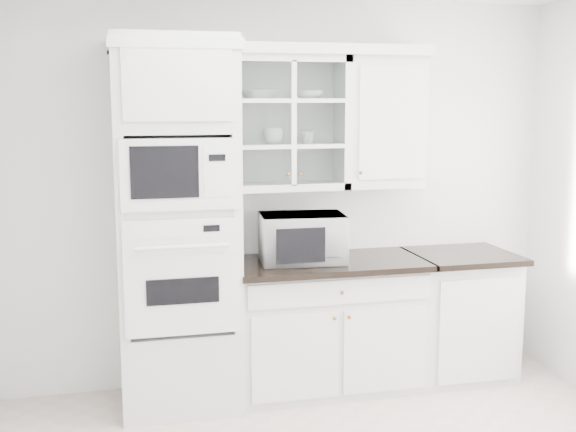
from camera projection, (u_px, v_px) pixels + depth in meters
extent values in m
cube|color=white|center=(279.00, 193.00, 5.10)|extent=(4.00, 0.02, 2.70)
cube|color=silver|center=(176.00, 226.00, 4.65)|extent=(0.76, 0.65, 2.40)
cube|color=white|center=(182.00, 278.00, 4.37)|extent=(0.70, 0.03, 0.72)
cube|color=black|center=(183.00, 291.00, 4.36)|extent=(0.44, 0.01, 0.16)
cube|color=white|center=(180.00, 175.00, 4.27)|extent=(0.70, 0.03, 0.43)
cube|color=black|center=(165.00, 172.00, 4.23)|extent=(0.40, 0.01, 0.31)
cube|color=silver|center=(327.00, 327.00, 5.03)|extent=(1.30, 0.60, 0.88)
cube|color=black|center=(329.00, 263.00, 4.93)|extent=(1.32, 0.67, 0.04)
cube|color=silver|center=(458.00, 316.00, 5.27)|extent=(0.70, 0.60, 0.88)
cube|color=black|center=(463.00, 256.00, 5.16)|extent=(0.72, 0.67, 0.04)
cube|color=silver|center=(288.00, 123.00, 4.88)|extent=(0.80, 0.33, 0.90)
cube|color=silver|center=(288.00, 145.00, 4.91)|extent=(0.74, 0.29, 0.02)
cube|color=silver|center=(288.00, 101.00, 4.86)|extent=(0.74, 0.29, 0.02)
cube|color=silver|center=(382.00, 122.00, 5.04)|extent=(0.55, 0.33, 0.90)
cube|color=silver|center=(273.00, 49.00, 4.76)|extent=(2.14, 0.38, 0.07)
imported|color=white|center=(302.00, 238.00, 4.88)|extent=(0.60, 0.52, 0.33)
imported|color=white|center=(258.00, 95.00, 4.81)|extent=(0.30, 0.30, 0.06)
imported|color=white|center=(309.00, 95.00, 4.87)|extent=(0.18, 0.18, 0.06)
imported|color=white|center=(273.00, 136.00, 4.87)|extent=(0.17, 0.17, 0.11)
imported|color=white|center=(308.00, 137.00, 4.93)|extent=(0.10, 0.10, 0.09)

